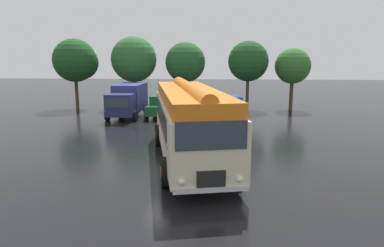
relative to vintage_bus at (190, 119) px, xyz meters
name	(u,v)px	position (x,y,z in m)	size (l,w,h in m)	color
ground_plane	(174,162)	(-0.66, -0.28, -1.89)	(120.00, 120.00, 0.00)	black
vintage_bus	(190,119)	(0.00, 0.00, 0.00)	(4.57, 10.38, 3.49)	beige
car_near_left	(162,106)	(-3.14, 11.58, -1.05)	(2.16, 4.30, 1.66)	#144C28
car_mid_left	(196,106)	(-0.43, 11.50, -1.05)	(2.12, 4.28, 1.66)	navy
car_mid_right	(232,107)	(2.35, 11.57, -1.05)	(2.00, 4.22, 1.66)	navy
box_van	(128,99)	(-5.79, 11.50, -0.53)	(2.33, 5.77, 2.50)	navy
tree_far_left	(77,61)	(-11.46, 15.57, 2.36)	(3.92, 3.85, 6.26)	#4C3823
tree_left_of_centre	(134,60)	(-6.44, 16.49, 2.51)	(4.16, 4.16, 6.50)	#4C3823
tree_centre	(185,62)	(-1.76, 16.55, 2.25)	(3.63, 3.63, 5.96)	#4C3823
tree_right_of_centre	(250,62)	(4.02, 16.09, 2.33)	(3.56, 3.56, 6.04)	#4C3823
tree_far_right	(294,67)	(7.88, 16.27, 1.91)	(3.11, 3.11, 5.41)	#4C3823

